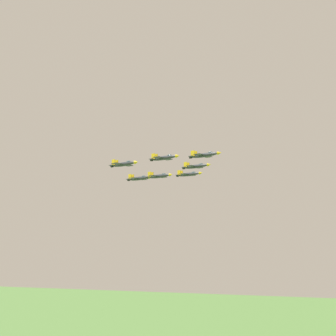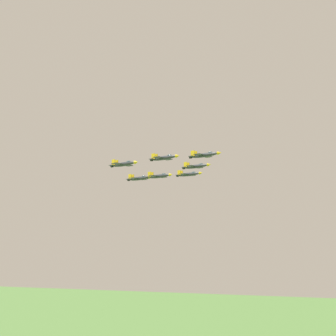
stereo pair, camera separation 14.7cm
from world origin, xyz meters
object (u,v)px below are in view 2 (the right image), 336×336
at_px(jet_left_wingman, 196,166).
at_px(jet_left_outer, 189,174).
at_px(jet_trailing, 139,178).
at_px(jet_slot_rear, 159,176).
at_px(jet_lead, 204,155).
at_px(jet_right_outer, 124,164).
at_px(jet_right_wingman, 164,158).

distance_m(jet_left_wingman, jet_left_outer, 19.30).
bearing_deg(jet_trailing, jet_slot_rear, 0.14).
distance_m(jet_lead, jet_trailing, 44.60).
xyz_separation_m(jet_lead, jet_right_outer, (-37.46, -8.88, -4.27)).
relative_size(jet_lead, jet_trailing, 1.01).
relative_size(jet_lead, jet_left_wingman, 1.02).
bearing_deg(jet_trailing, jet_right_wingman, -22.89).
bearing_deg(jet_right_outer, jet_lead, 40.22).
xyz_separation_m(jet_left_outer, jet_slot_rear, (-11.33, -22.21, -3.67)).
bearing_deg(jet_trailing, jet_lead, 0.14).
distance_m(jet_lead, jet_left_wingman, 19.39).
height_order(jet_lead, jet_slot_rear, jet_lead).
bearing_deg(jet_right_outer, jet_slot_rear, 89.86).
xyz_separation_m(jet_lead, jet_slot_rear, (-26.13, 13.33, -7.40)).
xyz_separation_m(jet_right_wingman, jet_right_outer, (-18.73, -4.44, -2.97)).
bearing_deg(jet_left_outer, jet_lead, -41.19).
distance_m(jet_right_wingman, jet_left_outer, 40.25).
distance_m(jet_left_outer, jet_slot_rear, 25.20).
distance_m(jet_right_wingman, jet_trailing, 32.43).
distance_m(jet_lead, jet_right_wingman, 19.29).
height_order(jet_left_wingman, jet_trailing, jet_left_wingman).
xyz_separation_m(jet_right_outer, jet_trailing, (-1.73, 28.87, -3.03)).
bearing_deg(jet_right_wingman, jet_right_outer, -140.67).
relative_size(jet_left_outer, jet_right_outer, 1.00).
distance_m(jet_left_wingman, jet_right_outer, 40.22).
bearing_deg(jet_right_outer, jet_trailing, 120.32).
bearing_deg(jet_slot_rear, jet_lead, 0.43).
xyz_separation_m(jet_left_wingman, jet_trailing, (-31.79, 2.22, -5.00)).
relative_size(jet_lead, jet_right_wingman, 1.02).
relative_size(jet_left_wingman, jet_right_outer, 0.98).
bearing_deg(jet_lead, jet_left_outer, 138.50).
height_order(jet_left_wingman, jet_right_outer, jet_left_wingman).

